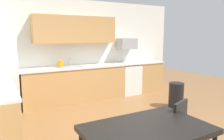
{
  "coord_description": "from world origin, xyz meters",
  "views": [
    {
      "loc": [
        -2.27,
        -3.1,
        1.75
      ],
      "look_at": [
        0.0,
        1.0,
        1.0
      ],
      "focal_mm": 34.83,
      "sensor_mm": 36.0,
      "label": 1
    }
  ],
  "objects": [
    {
      "name": "countertop_back",
      "position": [
        0.0,
        2.3,
        0.92
      ],
      "size": [
        4.8,
        0.64,
        0.04
      ],
      "primitive_type": "cube",
      "color": "silver",
      "rests_on": "cabinet_run_back"
    },
    {
      "name": "kettle",
      "position": [
        -0.76,
        2.35,
        1.02
      ],
      "size": [
        0.14,
        0.14,
        0.2
      ],
      "primitive_type": "cylinder",
      "color": "orange",
      "rests_on": "countertop_back"
    },
    {
      "name": "cabinet_run_back",
      "position": [
        -0.38,
        2.3,
        0.45
      ],
      "size": [
        2.74,
        0.6,
        0.9
      ],
      "primitive_type": "cube",
      "color": "tan",
      "rests_on": "ground"
    },
    {
      "name": "trash_bin",
      "position": [
        1.63,
        0.67,
        0.3
      ],
      "size": [
        0.36,
        0.36,
        0.6
      ],
      "primitive_type": "cylinder",
      "color": "black",
      "rests_on": "ground"
    },
    {
      "name": "cabinet_run_back_right",
      "position": [
        1.99,
        2.3,
        0.45
      ],
      "size": [
        0.81,
        0.6,
        0.9
      ],
      "primitive_type": "cube",
      "color": "tan",
      "rests_on": "ground"
    },
    {
      "name": "chair_near_table",
      "position": [
        -0.0,
        -1.14,
        0.5
      ],
      "size": [
        0.51,
        0.51,
        0.85
      ],
      "color": "black",
      "rests_on": "ground"
    },
    {
      "name": "sink_basin",
      "position": [
        -0.47,
        2.3,
        0.88
      ],
      "size": [
        0.48,
        0.4,
        0.14
      ],
      "primitive_type": "cube",
      "color": "#A5A8AD",
      "rests_on": "countertop_back"
    },
    {
      "name": "sink_faucet",
      "position": [
        -0.47,
        2.48,
        1.04
      ],
      "size": [
        0.02,
        0.02,
        0.24
      ],
      "primitive_type": "cylinder",
      "color": "#B2B5BA",
      "rests_on": "countertop_back"
    },
    {
      "name": "ground_plane",
      "position": [
        0.0,
        0.0,
        0.0
      ],
      "size": [
        12.0,
        12.0,
        0.0
      ],
      "primitive_type": "plane",
      "color": "olive"
    },
    {
      "name": "wall_back",
      "position": [
        0.0,
        2.65,
        1.35
      ],
      "size": [
        5.8,
        0.1,
        2.7
      ],
      "primitive_type": "cube",
      "color": "silver",
      "rests_on": "ground"
    },
    {
      "name": "upper_cabinets_back",
      "position": [
        -0.3,
        2.43,
        1.9
      ],
      "size": [
        2.2,
        0.34,
        0.7
      ],
      "primitive_type": "cube",
      "color": "tan"
    },
    {
      "name": "microwave",
      "position": [
        1.29,
        2.4,
        1.5
      ],
      "size": [
        0.54,
        0.36,
        0.32
      ],
      "primitive_type": "cube",
      "color": "#9EA0A5"
    },
    {
      "name": "dining_table",
      "position": [
        -0.82,
        -1.29,
        0.68
      ],
      "size": [
        1.4,
        0.9,
        0.74
      ],
      "color": "black",
      "rests_on": "ground"
    },
    {
      "name": "oven_range",
      "position": [
        1.29,
        2.3,
        0.46
      ],
      "size": [
        0.6,
        0.6,
        0.91
      ],
      "color": "white",
      "rests_on": "ground"
    }
  ]
}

